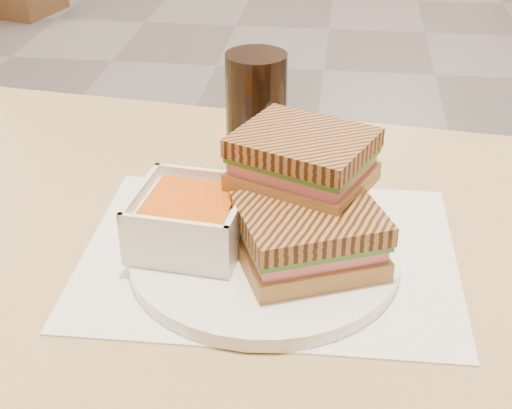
# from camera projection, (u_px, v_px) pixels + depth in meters

# --- Properties ---
(main_table) EXTENTS (1.27, 0.83, 0.75)m
(main_table) POSITION_uv_depth(u_px,v_px,m) (249.00, 328.00, 0.85)
(main_table) COLOR #A88555
(main_table) RESTS_ON ground
(tray_liner) EXTENTS (0.39, 0.31, 0.00)m
(tray_liner) POSITION_uv_depth(u_px,v_px,m) (269.00, 254.00, 0.78)
(tray_liner) COLOR white
(tray_liner) RESTS_ON main_table
(plate) EXTENTS (0.28, 0.28, 0.01)m
(plate) POSITION_uv_depth(u_px,v_px,m) (264.00, 256.00, 0.76)
(plate) COLOR white
(plate) RESTS_ON tray_liner
(soup_bowl) EXTENTS (0.12, 0.12, 0.06)m
(soup_bowl) POSITION_uv_depth(u_px,v_px,m) (191.00, 221.00, 0.75)
(soup_bowl) COLOR white
(soup_bowl) RESTS_ON plate
(panini_lower) EXTENTS (0.17, 0.15, 0.06)m
(panini_lower) POSITION_uv_depth(u_px,v_px,m) (309.00, 236.00, 0.72)
(panini_lower) COLOR #B17E41
(panini_lower) RESTS_ON plate
(panini_upper) EXTENTS (0.16, 0.15, 0.06)m
(panini_upper) POSITION_uv_depth(u_px,v_px,m) (303.00, 160.00, 0.75)
(panini_upper) COLOR #B17E41
(panini_upper) RESTS_ON panini_lower
(cola_glass) EXTENTS (0.07, 0.07, 0.16)m
(cola_glass) POSITION_uv_depth(u_px,v_px,m) (256.00, 117.00, 0.89)
(cola_glass) COLOR black
(cola_glass) RESTS_ON main_table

